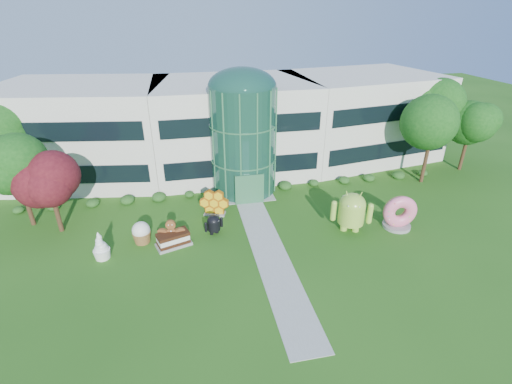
{
  "coord_description": "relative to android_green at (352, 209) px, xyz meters",
  "views": [
    {
      "loc": [
        -5.45,
        -20.1,
        15.96
      ],
      "look_at": [
        -0.02,
        6.0,
        2.6
      ],
      "focal_mm": 26.0,
      "sensor_mm": 36.0,
      "label": 1
    }
  ],
  "objects": [
    {
      "name": "atrium",
      "position": [
        -6.93,
        9.09,
        3.01
      ],
      "size": [
        6.0,
        6.0,
        9.8
      ],
      "primitive_type": "cylinder",
      "color": "#194738",
      "rests_on": "ground"
    },
    {
      "name": "trees_backdrop",
      "position": [
        -6.93,
        10.09,
        2.31
      ],
      "size": [
        52.0,
        8.0,
        8.4
      ],
      "primitive_type": null,
      "color": "#114612",
      "rests_on": "ground"
    },
    {
      "name": "tree_red",
      "position": [
        -22.43,
        4.59,
        1.11
      ],
      "size": [
        4.0,
        4.0,
        6.0
      ],
      "primitive_type": null,
      "color": "#3F0C14",
      "rests_on": "ground"
    },
    {
      "name": "android_green",
      "position": [
        0.0,
        0.0,
        0.0
      ],
      "size": [
        3.91,
        3.26,
        3.78
      ],
      "primitive_type": null,
      "rotation": [
        0.0,
        0.0,
        -0.36
      ],
      "color": "#97C53F",
      "rests_on": "ground"
    },
    {
      "name": "donut",
      "position": [
        3.94,
        -0.31,
        -0.46
      ],
      "size": [
        2.91,
        1.69,
        2.86
      ],
      "primitive_type": null,
      "rotation": [
        0.0,
        0.0,
        -0.14
      ],
      "color": "#D75271",
      "rests_on": "ground"
    },
    {
      "name": "ground",
      "position": [
        -6.93,
        -2.91,
        -1.89
      ],
      "size": [
        140.0,
        140.0,
        0.0
      ],
      "primitive_type": "plane",
      "color": "#215114",
      "rests_on": "ground"
    },
    {
      "name": "froyo",
      "position": [
        -18.65,
        0.14,
        -0.82
      ],
      "size": [
        1.42,
        1.42,
        2.14
      ],
      "primitive_type": null,
      "rotation": [
        0.0,
        0.0,
        -0.15
      ],
      "color": "white",
      "rests_on": "ground"
    },
    {
      "name": "android_black",
      "position": [
        -10.59,
        1.72,
        -0.96
      ],
      "size": [
        1.93,
        1.62,
        1.86
      ],
      "primitive_type": null,
      "rotation": [
        0.0,
        0.0,
        0.38
      ],
      "color": "black",
      "rests_on": "ground"
    },
    {
      "name": "gingerbread",
      "position": [
        -13.8,
        0.94,
        -0.86
      ],
      "size": [
        2.31,
        1.09,
        2.06
      ],
      "primitive_type": null,
      "rotation": [
        0.0,
        0.0,
        -0.1
      ],
      "color": "brown",
      "rests_on": "ground"
    },
    {
      "name": "walkway",
      "position": [
        -6.93,
        -0.91,
        -1.87
      ],
      "size": [
        2.4,
        20.0,
        0.04
      ],
      "primitive_type": "cube",
      "color": "#9E9E93",
      "rests_on": "ground"
    },
    {
      "name": "honeycomb",
      "position": [
        -10.22,
        4.72,
        -0.86
      ],
      "size": [
        2.78,
        1.72,
        2.06
      ],
      "primitive_type": null,
      "rotation": [
        0.0,
        0.0,
        -0.32
      ],
      "color": "yellow",
      "rests_on": "ground"
    },
    {
      "name": "ice_cream_sandwich",
      "position": [
        -13.71,
        0.66,
        -1.33
      ],
      "size": [
        2.79,
        1.99,
        1.12
      ],
      "primitive_type": null,
      "rotation": [
        0.0,
        0.0,
        0.32
      ],
      "color": "#31180B",
      "rests_on": "ground"
    },
    {
      "name": "cupcake",
      "position": [
        -16.02,
        1.64,
        -1.03
      ],
      "size": [
        1.76,
        1.76,
        1.72
      ],
      "primitive_type": null,
      "rotation": [
        0.0,
        0.0,
        -0.26
      ],
      "color": "white",
      "rests_on": "ground"
    },
    {
      "name": "building",
      "position": [
        -6.93,
        15.09,
        2.76
      ],
      "size": [
        46.0,
        15.0,
        9.3
      ],
      "primitive_type": null,
      "color": "beige",
      "rests_on": "ground"
    }
  ]
}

